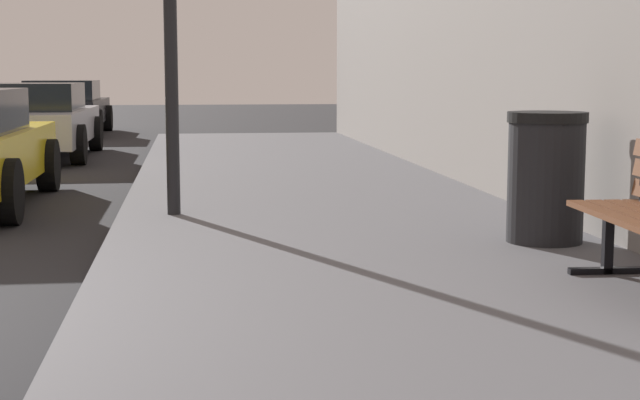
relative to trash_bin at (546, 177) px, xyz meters
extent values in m
cube|color=#5B5B60|center=(-1.36, -2.09, -0.58)|extent=(4.00, 32.00, 0.15)
cube|color=brown|center=(-0.24, -1.83, -0.05)|extent=(0.17, 1.51, 0.04)
cube|color=black|center=(-0.03, -1.21, -0.28)|extent=(0.06, 0.06, 0.45)
cube|color=black|center=(-0.03, -1.21, -0.48)|extent=(0.50, 0.08, 0.04)
cylinder|color=black|center=(0.00, 0.00, -0.04)|extent=(0.58, 0.58, 0.91)
cylinder|color=black|center=(0.00, 0.00, 0.45)|extent=(0.61, 0.61, 0.08)
cylinder|color=black|center=(-4.41, 5.07, -0.33)|extent=(0.22, 0.64, 0.64)
cylinder|color=black|center=(-4.41, 2.37, -0.33)|extent=(0.22, 0.64, 0.64)
cube|color=#B7B7BF|center=(-5.31, 9.95, -0.11)|extent=(1.77, 4.47, 0.55)
cube|color=black|center=(-5.31, 9.73, 0.39)|extent=(1.55, 2.01, 0.45)
cylinder|color=black|center=(-4.43, 11.38, -0.33)|extent=(0.22, 0.64, 0.64)
cylinder|color=black|center=(-4.43, 8.52, -0.33)|extent=(0.22, 0.64, 0.64)
cube|color=black|center=(-5.59, 16.33, -0.11)|extent=(1.73, 4.36, 0.55)
cube|color=black|center=(-5.59, 16.11, 0.39)|extent=(1.52, 1.96, 0.45)
cylinder|color=black|center=(-6.46, 17.72, -0.33)|extent=(0.22, 0.64, 0.64)
cylinder|color=black|center=(-4.73, 17.72, -0.33)|extent=(0.22, 0.64, 0.64)
cylinder|color=black|center=(-6.46, 14.93, -0.33)|extent=(0.22, 0.64, 0.64)
cylinder|color=black|center=(-4.73, 14.93, -0.33)|extent=(0.22, 0.64, 0.64)
camera|label=1|loc=(-2.68, -7.05, 0.78)|focal=54.44mm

